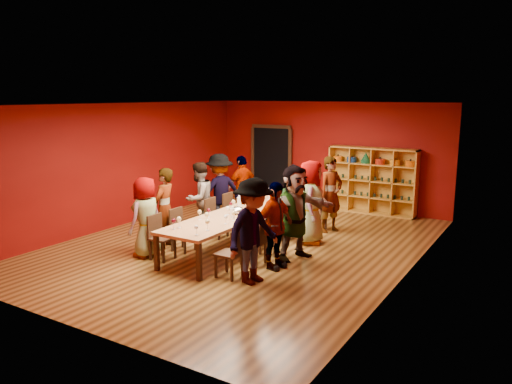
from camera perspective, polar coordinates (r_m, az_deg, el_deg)
room_shell at (r=10.52m, az=-1.53°, el=1.78°), size 7.10×9.10×3.04m
tasting_table at (r=10.68m, az=-1.51°, el=-2.46°), size 1.10×4.50×0.75m
doorway at (r=15.25m, az=1.84°, el=3.27°), size 1.40×0.17×2.30m
shelving_unit at (r=13.88m, az=13.16°, el=1.62°), size 2.40×0.40×1.80m
chair_person_left_0 at (r=10.02m, az=-11.01°, el=-4.79°), size 0.42×0.42×0.89m
person_left_0 at (r=10.17m, az=-12.48°, el=-2.81°), size 0.45×0.80×1.61m
chair_person_left_1 at (r=10.48m, az=-8.65°, el=-3.99°), size 0.42×0.42×0.89m
person_left_1 at (r=10.66m, az=-10.42°, el=-1.82°), size 0.57×0.70×1.70m
chair_person_left_2 at (r=11.39m, az=-4.81°, el=-2.69°), size 0.42×0.42×0.89m
person_left_2 at (r=11.56m, az=-6.52°, el=-0.74°), size 0.47×0.83×1.69m
chair_person_left_3 at (r=11.95m, az=-2.82°, el=-2.00°), size 0.42×0.42×0.89m
person_left_3 at (r=12.05m, az=-4.19°, el=0.09°), size 0.92×1.26×1.81m
chair_person_left_4 at (r=12.85m, az=-0.07°, el=-1.05°), size 0.42×0.42×0.89m
person_left_4 at (r=12.99m, az=-1.56°, el=0.56°), size 0.70×1.05×1.65m
chair_person_right_0 at (r=8.85m, az=-2.67°, el=-6.73°), size 0.42×0.42×0.89m
person_right_0 at (r=8.51m, az=-0.32°, el=-4.49°), size 0.66×1.25×1.84m
chair_person_right_1 at (r=9.51m, az=0.09°, el=-5.45°), size 0.42×0.42×0.89m
person_right_1 at (r=9.23m, az=2.13°, el=-3.87°), size 0.62×1.03×1.64m
chair_person_right_2 at (r=10.10m, az=2.20°, el=-4.46°), size 0.42×0.42×0.89m
person_right_2 at (r=9.79m, az=4.45°, el=-2.30°), size 1.14×1.80×1.88m
chair_person_right_3 at (r=11.04m, az=4.99°, el=-3.13°), size 0.42×0.42×0.89m
person_right_3 at (r=10.84m, az=6.24°, el=-1.18°), size 0.77×1.00×1.82m
chair_person_right_4 at (r=12.01m, az=7.33°, el=-2.01°), size 0.42×0.42×0.89m
person_right_4 at (r=11.82m, az=8.55°, el=-0.28°), size 0.70×0.79×1.79m
wine_glass_0 at (r=10.88m, az=-0.00°, el=-1.11°), size 0.08×0.08×0.21m
wine_glass_1 at (r=12.15m, az=1.56°, el=0.17°), size 0.08×0.08×0.20m
wine_glass_2 at (r=10.14m, az=-5.43°, el=-2.16°), size 0.08×0.08×0.19m
wine_glass_3 at (r=10.76m, az=-2.89°, el=-1.39°), size 0.07×0.07×0.18m
wine_glass_4 at (r=9.34m, az=-9.39°, el=-3.34°), size 0.08×0.08×0.21m
wine_glass_5 at (r=10.51m, az=0.04°, el=-1.56°), size 0.08×0.08×0.20m
wine_glass_6 at (r=10.32m, az=-3.23°, el=-1.90°), size 0.07×0.07×0.19m
wine_glass_7 at (r=9.59m, az=-3.49°, el=-2.90°), size 0.08×0.08×0.19m
wine_glass_8 at (r=9.84m, az=-2.58°, el=-2.48°), size 0.08×0.08×0.20m
wine_glass_9 at (r=9.70m, az=-5.64°, el=-2.66°), size 0.09×0.09×0.21m
wine_glass_10 at (r=11.84m, az=3.96°, el=-0.15°), size 0.08×0.08×0.20m
wine_glass_11 at (r=10.46m, az=-0.05°, el=-1.59°), size 0.09×0.09×0.21m
wine_glass_12 at (r=8.90m, az=-6.84°, el=-4.07°), size 0.08×0.08×0.19m
wine_glass_13 at (r=11.55m, az=-0.59°, el=-0.36°), size 0.09×0.09×0.22m
wine_glass_14 at (r=11.35m, az=2.57°, el=-0.69°), size 0.07×0.07×0.19m
wine_glass_15 at (r=10.79m, az=-2.60°, el=-1.20°), size 0.09×0.09×0.21m
wine_glass_16 at (r=12.02m, az=4.41°, el=-0.06°), size 0.07×0.07×0.18m
wine_glass_17 at (r=9.97m, az=-6.47°, el=-2.34°), size 0.08×0.08×0.21m
wine_glass_18 at (r=12.27m, az=1.96°, el=0.21°), size 0.07×0.07×0.18m
wine_glass_19 at (r=9.17m, az=-5.59°, el=-3.46°), size 0.09×0.09×0.22m
wine_glass_20 at (r=11.63m, az=-0.23°, el=-0.36°), size 0.08×0.08×0.20m
wine_glass_21 at (r=9.42m, az=-8.81°, el=-3.15°), size 0.09×0.09×0.22m
wine_glass_22 at (r=11.79m, az=1.46°, el=-0.16°), size 0.08×0.08×0.21m
wine_glass_23 at (r=11.04m, az=2.10°, el=-1.00°), size 0.08×0.08×0.19m
spittoon_bowl at (r=10.44m, az=-2.20°, el=-2.10°), size 0.30×0.30×0.16m
carafe_a at (r=10.90m, az=-1.89°, el=-1.21°), size 0.13×0.13×0.29m
carafe_b at (r=10.01m, az=-2.71°, el=-2.44°), size 0.10×0.10×0.25m
wine_bottle at (r=11.95m, az=3.19°, el=-0.12°), size 0.10×0.10×0.34m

